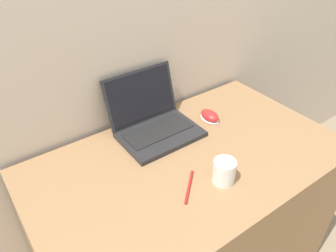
{
  "coord_description": "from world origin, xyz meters",
  "views": [
    {
      "loc": [
        -0.6,
        -0.35,
        1.55
      ],
      "look_at": [
        -0.01,
        0.47,
        0.84
      ],
      "focal_mm": 35.0,
      "sensor_mm": 36.0,
      "label": 1
    }
  ],
  "objects_px": {
    "laptop": "(153,120)",
    "drink_cup": "(224,171)",
    "computer_mouse": "(210,116)",
    "pen": "(189,187)"
  },
  "relations": [
    {
      "from": "pen",
      "to": "drink_cup",
      "type": "bearing_deg",
      "value": -20.59
    },
    {
      "from": "drink_cup",
      "to": "pen",
      "type": "height_order",
      "value": "drink_cup"
    },
    {
      "from": "laptop",
      "to": "drink_cup",
      "type": "height_order",
      "value": "laptop"
    },
    {
      "from": "laptop",
      "to": "pen",
      "type": "xyz_separation_m",
      "value": [
        -0.08,
        -0.34,
        -0.05
      ]
    },
    {
      "from": "drink_cup",
      "to": "computer_mouse",
      "type": "xyz_separation_m",
      "value": [
        0.21,
        0.31,
        -0.03
      ]
    },
    {
      "from": "laptop",
      "to": "pen",
      "type": "relative_size",
      "value": 2.69
    },
    {
      "from": "drink_cup",
      "to": "computer_mouse",
      "type": "relative_size",
      "value": 0.86
    },
    {
      "from": "laptop",
      "to": "drink_cup",
      "type": "distance_m",
      "value": 0.38
    },
    {
      "from": "laptop",
      "to": "drink_cup",
      "type": "bearing_deg",
      "value": -85.45
    },
    {
      "from": "computer_mouse",
      "to": "drink_cup",
      "type": "bearing_deg",
      "value": -124.74
    }
  ]
}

